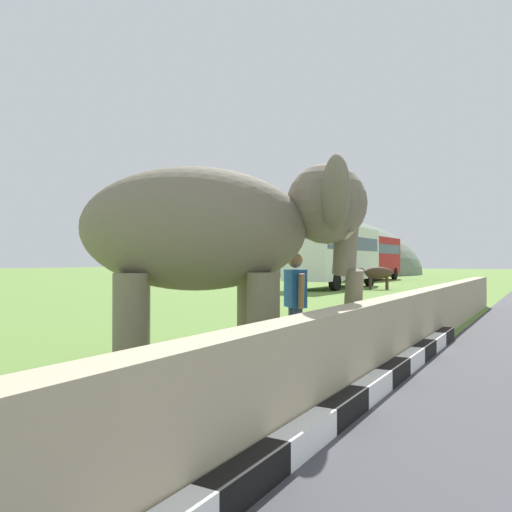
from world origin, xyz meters
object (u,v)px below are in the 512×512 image
bus_white (335,252)px  cow_mid (378,273)px  bus_red (371,255)px  cow_near (263,281)px  elephant (223,233)px  person_handler (295,300)px

bus_white → cow_mid: bus_white is taller
bus_red → cow_near: (-25.70, -4.37, -1.21)m
bus_red → cow_mid: size_ratio=4.32×
bus_white → bus_red: size_ratio=1.03×
cow_near → bus_red: bearing=9.7°
cow_mid → elephant: bearing=-168.9°
elephant → cow_near: 9.71m
bus_red → cow_mid: bearing=-161.2°
cow_near → cow_mid: size_ratio=0.91×
elephant → bus_red: bus_red is taller
elephant → person_handler: bearing=-24.3°
elephant → cow_mid: (21.50, 4.21, -1.05)m
elephant → bus_red: 35.44m
elephant → bus_red: size_ratio=0.48×
bus_white → cow_near: (-12.91, -2.54, -1.21)m
elephant → cow_near: size_ratio=2.26×
person_handler → cow_mid: (20.30, 4.75, -0.06)m
person_handler → bus_red: size_ratio=0.20×
cow_near → person_handler: bearing=-147.5°
person_handler → bus_white: bearing=19.7°
bus_red → cow_mid: bus_red is taller
cow_mid → cow_near: bearing=179.9°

